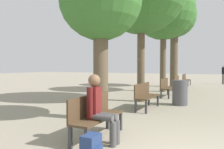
{
  "coord_description": "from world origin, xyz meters",
  "views": [
    {
      "loc": [
        0.25,
        -3.38,
        1.45
      ],
      "look_at": [
        -5.15,
        7.62,
        0.99
      ],
      "focal_mm": 35.0,
      "sensor_mm": 36.0,
      "label": 1
    }
  ],
  "objects_px": {
    "backpack": "(91,148)",
    "trash_bin": "(180,93)",
    "bench_row_3": "(178,82)",
    "bench_row_2": "(166,86)",
    "tree_row_0": "(101,1)",
    "tree_row_2": "(163,9)",
    "pedestrian_near": "(224,73)",
    "bench_row_1": "(145,94)",
    "bench_row_4": "(186,79)",
    "tree_row_3": "(174,18)",
    "bench_row_0": "(95,113)",
    "person_seated": "(100,107)"
  },
  "relations": [
    {
      "from": "bench_row_4",
      "to": "trash_bin",
      "type": "relative_size",
      "value": 1.62
    },
    {
      "from": "person_seated",
      "to": "backpack",
      "type": "relative_size",
      "value": 3.23
    },
    {
      "from": "tree_row_3",
      "to": "pedestrian_near",
      "type": "relative_size",
      "value": 4.05
    },
    {
      "from": "person_seated",
      "to": "trash_bin",
      "type": "height_order",
      "value": "person_seated"
    },
    {
      "from": "tree_row_0",
      "to": "bench_row_2",
      "type": "bearing_deg",
      "value": 83.12
    },
    {
      "from": "tree_row_2",
      "to": "pedestrian_near",
      "type": "distance_m",
      "value": 8.78
    },
    {
      "from": "bench_row_3",
      "to": "backpack",
      "type": "relative_size",
      "value": 3.77
    },
    {
      "from": "bench_row_2",
      "to": "bench_row_4",
      "type": "xyz_separation_m",
      "value": [
        0.0,
        6.69,
        0.0
      ]
    },
    {
      "from": "bench_row_0",
      "to": "bench_row_4",
      "type": "distance_m",
      "value": 13.37
    },
    {
      "from": "bench_row_1",
      "to": "bench_row_3",
      "type": "relative_size",
      "value": 1.0
    },
    {
      "from": "bench_row_1",
      "to": "bench_row_3",
      "type": "xyz_separation_m",
      "value": [
        0.0,
        6.69,
        0.0
      ]
    },
    {
      "from": "bench_row_1",
      "to": "trash_bin",
      "type": "distance_m",
      "value": 1.6
    },
    {
      "from": "bench_row_0",
      "to": "bench_row_2",
      "type": "height_order",
      "value": "same"
    },
    {
      "from": "tree_row_0",
      "to": "tree_row_3",
      "type": "distance_m",
      "value": 10.81
    },
    {
      "from": "tree_row_2",
      "to": "tree_row_3",
      "type": "height_order",
      "value": "tree_row_3"
    },
    {
      "from": "bench_row_0",
      "to": "bench_row_3",
      "type": "bearing_deg",
      "value": 90.0
    },
    {
      "from": "backpack",
      "to": "pedestrian_near",
      "type": "distance_m",
      "value": 17.04
    },
    {
      "from": "bench_row_4",
      "to": "tree_row_2",
      "type": "distance_m",
      "value": 6.29
    },
    {
      "from": "tree_row_3",
      "to": "backpack",
      "type": "xyz_separation_m",
      "value": [
        1.14,
        -13.02,
        -4.68
      ]
    },
    {
      "from": "backpack",
      "to": "pedestrian_near",
      "type": "relative_size",
      "value": 0.25
    },
    {
      "from": "tree_row_2",
      "to": "person_seated",
      "type": "xyz_separation_m",
      "value": [
        0.86,
        -8.91,
        -3.99
      ]
    },
    {
      "from": "bench_row_2",
      "to": "backpack",
      "type": "height_order",
      "value": "bench_row_2"
    },
    {
      "from": "tree_row_0",
      "to": "pedestrian_near",
      "type": "distance_m",
      "value": 15.09
    },
    {
      "from": "bench_row_3",
      "to": "trash_bin",
      "type": "bearing_deg",
      "value": -80.1
    },
    {
      "from": "bench_row_2",
      "to": "bench_row_4",
      "type": "distance_m",
      "value": 6.69
    },
    {
      "from": "bench_row_1",
      "to": "person_seated",
      "type": "distance_m",
      "value": 3.56
    },
    {
      "from": "bench_row_0",
      "to": "backpack",
      "type": "xyz_separation_m",
      "value": [
        0.5,
        -0.95,
        -0.31
      ]
    },
    {
      "from": "bench_row_0",
      "to": "pedestrian_near",
      "type": "xyz_separation_m",
      "value": [
        2.61,
        15.95,
        0.42
      ]
    },
    {
      "from": "bench_row_2",
      "to": "person_seated",
      "type": "xyz_separation_m",
      "value": [
        0.22,
        -6.89,
        0.18
      ]
    },
    {
      "from": "bench_row_0",
      "to": "bench_row_2",
      "type": "relative_size",
      "value": 1.0
    },
    {
      "from": "tree_row_0",
      "to": "tree_row_3",
      "type": "height_order",
      "value": "tree_row_3"
    },
    {
      "from": "trash_bin",
      "to": "tree_row_3",
      "type": "bearing_deg",
      "value": 102.0
    },
    {
      "from": "bench_row_1",
      "to": "bench_row_4",
      "type": "relative_size",
      "value": 1.0
    },
    {
      "from": "bench_row_2",
      "to": "tree_row_0",
      "type": "bearing_deg",
      "value": -96.88
    },
    {
      "from": "tree_row_2",
      "to": "trash_bin",
      "type": "height_order",
      "value": "tree_row_2"
    },
    {
      "from": "bench_row_3",
      "to": "tree_row_3",
      "type": "height_order",
      "value": "tree_row_3"
    },
    {
      "from": "tree_row_3",
      "to": "trash_bin",
      "type": "height_order",
      "value": "tree_row_3"
    },
    {
      "from": "bench_row_4",
      "to": "pedestrian_near",
      "type": "relative_size",
      "value": 0.94
    },
    {
      "from": "bench_row_1",
      "to": "tree_row_3",
      "type": "distance_m",
      "value": 9.78
    },
    {
      "from": "person_seated",
      "to": "trash_bin",
      "type": "distance_m",
      "value": 4.89
    },
    {
      "from": "bench_row_0",
      "to": "bench_row_4",
      "type": "bearing_deg",
      "value": 90.0
    },
    {
      "from": "bench_row_0",
      "to": "bench_row_3",
      "type": "height_order",
      "value": "same"
    },
    {
      "from": "backpack",
      "to": "trash_bin",
      "type": "relative_size",
      "value": 0.43
    },
    {
      "from": "backpack",
      "to": "tree_row_2",
      "type": "bearing_deg",
      "value": 96.71
    },
    {
      "from": "backpack",
      "to": "trash_bin",
      "type": "height_order",
      "value": "trash_bin"
    },
    {
      "from": "bench_row_4",
      "to": "tree_row_2",
      "type": "xyz_separation_m",
      "value": [
        -0.64,
        -4.66,
        4.17
      ]
    },
    {
      "from": "tree_row_0",
      "to": "trash_bin",
      "type": "distance_m",
      "value": 4.52
    },
    {
      "from": "pedestrian_near",
      "to": "tree_row_3",
      "type": "bearing_deg",
      "value": -129.91
    },
    {
      "from": "bench_row_0",
      "to": "tree_row_2",
      "type": "relative_size",
      "value": 0.23
    },
    {
      "from": "bench_row_1",
      "to": "backpack",
      "type": "relative_size",
      "value": 3.77
    }
  ]
}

